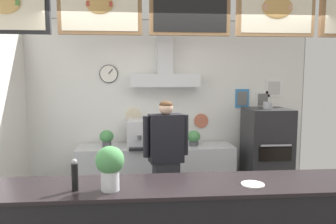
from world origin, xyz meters
TOP-DOWN VIEW (x-y plane):
  - back_wall_assembly at (-0.00, 2.06)m, footprint 4.58×2.52m
  - back_prep_counter at (-0.21, 1.82)m, footprint 2.39×0.57m
  - pizza_oven at (1.47, 1.62)m, footprint 0.63×0.68m
  - shop_worker at (-0.13, 0.80)m, footprint 0.56×0.29m
  - espresso_machine at (-0.34, 1.79)m, footprint 0.60×0.53m
  - potted_rosemary at (0.37, 1.78)m, footprint 0.20×0.20m
  - potted_sage at (-0.96, 1.78)m, footprint 0.21×0.21m
  - condiment_plate at (0.49, -0.51)m, footprint 0.19×0.19m
  - pepper_grinder at (-0.96, -0.52)m, footprint 0.05×0.05m
  - basil_vase at (-0.68, -0.53)m, footprint 0.23×0.23m

SIDE VIEW (x-z plane):
  - back_prep_counter at x=-0.21m, z-range -0.01..0.88m
  - pizza_oven at x=1.47m, z-range -0.05..1.53m
  - shop_worker at x=-0.13m, z-range 0.06..1.72m
  - potted_rosemary at x=0.37m, z-range 0.90..1.13m
  - potted_sage at x=-0.96m, z-range 0.91..1.17m
  - condiment_plate at x=0.49m, z-range 1.05..1.06m
  - espresso_machine at x=-0.34m, z-range 0.89..1.30m
  - pepper_grinder at x=-0.96m, z-range 1.05..1.31m
  - basil_vase at x=-0.68m, z-range 1.07..1.43m
  - back_wall_assembly at x=0.00m, z-range 0.11..2.96m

